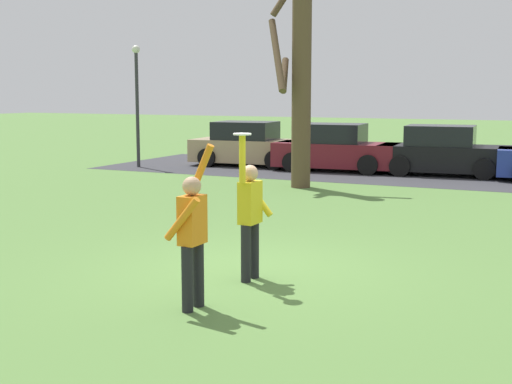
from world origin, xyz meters
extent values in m
plane|color=#567F3D|center=(0.00, 0.00, 0.00)|extent=(120.00, 120.00, 0.00)
cylinder|color=black|center=(0.26, -0.37, 0.41)|extent=(0.14, 0.14, 0.82)
cylinder|color=black|center=(0.25, -0.63, 0.41)|extent=(0.14, 0.14, 0.82)
cube|color=gold|center=(0.26, -0.50, 1.12)|extent=(0.23, 0.37, 0.60)
sphere|color=tan|center=(0.26, -0.50, 1.53)|extent=(0.23, 0.23, 0.23)
cylinder|color=gold|center=(0.26, -0.28, 1.17)|extent=(0.49, 0.10, 0.56)
cylinder|color=gold|center=(0.25, -0.73, 1.75)|extent=(0.09, 0.09, 0.66)
cylinder|color=black|center=(0.21, -2.16, 0.41)|extent=(0.14, 0.14, 0.82)
cylinder|color=black|center=(0.22, -1.90, 0.41)|extent=(0.14, 0.14, 0.82)
cube|color=orange|center=(0.21, -2.03, 1.12)|extent=(0.23, 0.37, 0.60)
sphere|color=tan|center=(0.21, -2.03, 1.53)|extent=(0.23, 0.23, 0.23)
cylinder|color=orange|center=(0.21, -2.26, 1.17)|extent=(0.49, 0.10, 0.56)
cylinder|color=orange|center=(0.22, -1.81, 1.72)|extent=(0.36, 0.10, 0.64)
cylinder|color=white|center=(0.25, -0.73, 2.09)|extent=(0.25, 0.25, 0.02)
cube|color=tan|center=(-6.55, 13.62, 0.55)|extent=(4.23, 2.11, 0.80)
cube|color=black|center=(-6.70, 13.61, 1.27)|extent=(2.22, 1.80, 0.64)
cylinder|color=black|center=(-5.35, 14.63, 0.33)|extent=(0.67, 0.27, 0.66)
cylinder|color=black|center=(-5.21, 12.81, 0.33)|extent=(0.67, 0.27, 0.66)
cylinder|color=black|center=(-7.89, 14.43, 0.33)|extent=(0.67, 0.27, 0.66)
cylinder|color=black|center=(-7.75, 12.62, 0.33)|extent=(0.67, 0.27, 0.66)
cube|color=maroon|center=(-3.17, 13.38, 0.55)|extent=(4.23, 2.11, 0.80)
cube|color=black|center=(-3.32, 13.37, 1.27)|extent=(2.22, 1.80, 0.64)
cylinder|color=black|center=(-1.97, 14.39, 0.33)|extent=(0.67, 0.27, 0.66)
cylinder|color=black|center=(-1.83, 12.57, 0.33)|extent=(0.67, 0.27, 0.66)
cylinder|color=black|center=(-4.51, 14.19, 0.33)|extent=(0.67, 0.27, 0.66)
cylinder|color=black|center=(-4.37, 12.38, 0.33)|extent=(0.67, 0.27, 0.66)
cube|color=black|center=(0.38, 13.68, 0.55)|extent=(4.23, 2.11, 0.80)
cube|color=black|center=(0.23, 13.66, 1.27)|extent=(2.22, 1.80, 0.64)
cylinder|color=black|center=(1.57, 14.68, 0.33)|extent=(0.67, 0.27, 0.66)
cylinder|color=black|center=(1.71, 12.87, 0.33)|extent=(0.67, 0.27, 0.66)
cylinder|color=black|center=(-0.96, 14.49, 0.33)|extent=(0.67, 0.27, 0.66)
cylinder|color=black|center=(-0.82, 12.67, 0.33)|extent=(0.67, 0.27, 0.66)
cube|color=#38383D|center=(-1.20, 13.51, 0.00)|extent=(20.13, 6.40, 0.01)
cylinder|color=brown|center=(-2.72, 8.98, 2.68)|extent=(0.53, 0.53, 5.36)
cylinder|color=brown|center=(-3.17, 8.82, 3.11)|extent=(0.53, 1.08, 1.01)
cylinder|color=brown|center=(-3.29, 8.57, 3.65)|extent=(1.05, 1.36, 2.05)
cylinder|color=#2D2D33|center=(-9.91, 11.51, 2.00)|extent=(0.12, 0.12, 4.00)
sphere|color=silver|center=(-9.91, 11.51, 4.12)|extent=(0.28, 0.28, 0.28)
camera|label=1|loc=(4.51, -9.35, 2.67)|focal=49.63mm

